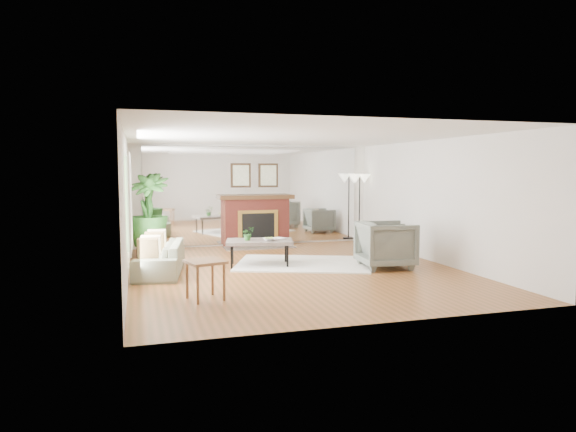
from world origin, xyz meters
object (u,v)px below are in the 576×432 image
object	(u,v)px
sofa	(160,258)
armchair_back	(382,237)
floor_lamp	(360,184)
fireplace	(256,220)
coffee_table	(259,242)
armchair_front	(386,245)
potted_ficus	(148,213)
side_table	(205,267)

from	to	relation	value
sofa	armchair_back	distance (m)	5.02
sofa	floor_lamp	distance (m)	5.92
fireplace	coffee_table	world-z (taller)	fireplace
sofa	fireplace	bearing A→B (deg)	147.60
armchair_back	floor_lamp	xyz separation A→B (m)	(0.22, 1.73, 1.16)
armchair_back	armchair_front	distance (m)	1.77
coffee_table	potted_ficus	size ratio (longest dim) A/B	0.78
sofa	side_table	xyz separation A→B (m)	(0.55, -2.17, 0.20)
potted_ficus	floor_lamp	xyz separation A→B (m)	(5.30, 0.85, 0.55)
armchair_front	floor_lamp	distance (m)	3.64
armchair_back	potted_ficus	size ratio (longest dim) A/B	0.44
sofa	side_table	distance (m)	2.25
floor_lamp	armchair_front	bearing A→B (deg)	-105.85
coffee_table	armchair_back	distance (m)	3.12
sofa	armchair_front	size ratio (longest dim) A/B	1.96
side_table	coffee_table	bearing A→B (deg)	59.94
armchair_back	coffee_table	bearing A→B (deg)	106.11
fireplace	coffee_table	size ratio (longest dim) A/B	1.45
armchair_front	sofa	bearing A→B (deg)	86.32
floor_lamp	fireplace	bearing A→B (deg)	176.63
armchair_front	floor_lamp	world-z (taller)	floor_lamp
fireplace	potted_ficus	world-z (taller)	fireplace
sofa	coffee_table	bearing A→B (deg)	103.83
armchair_back	side_table	size ratio (longest dim) A/B	1.28
fireplace	armchair_back	world-z (taller)	fireplace
armchair_front	side_table	size ratio (longest dim) A/B	1.59
fireplace	side_table	world-z (taller)	fireplace
side_table	floor_lamp	world-z (taller)	floor_lamp
fireplace	sofa	bearing A→B (deg)	-131.12
armchair_front	potted_ficus	distance (m)	5.04
floor_lamp	potted_ficus	bearing A→B (deg)	-170.88
side_table	fireplace	bearing A→B (deg)	69.10
armchair_front	floor_lamp	bearing A→B (deg)	-10.13
side_table	armchair_front	bearing A→B (deg)	21.98
armchair_back	potted_ficus	xyz separation A→B (m)	(-5.08, 0.88, 0.60)
armchair_back	potted_ficus	bearing A→B (deg)	82.42
fireplace	sofa	world-z (taller)	fireplace
coffee_table	side_table	size ratio (longest dim) A/B	2.26
side_table	floor_lamp	size ratio (longest dim) A/B	0.35
fireplace	coffee_table	bearing A→B (deg)	-101.70
floor_lamp	coffee_table	bearing A→B (deg)	-142.65
armchair_back	fireplace	bearing A→B (deg)	54.94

